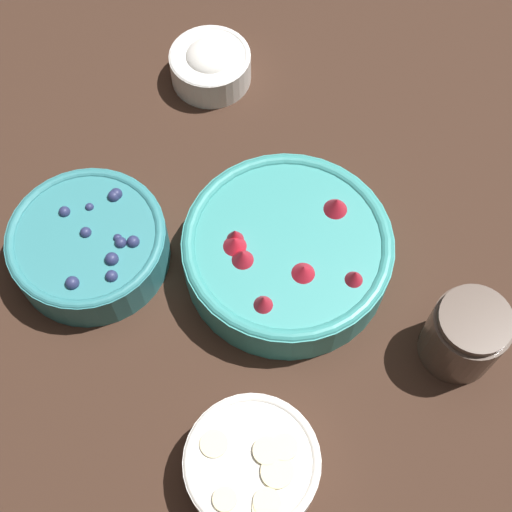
# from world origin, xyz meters

# --- Properties ---
(ground_plane) EXTENTS (4.00, 4.00, 0.00)m
(ground_plane) POSITION_xyz_m (0.00, 0.00, 0.00)
(ground_plane) COLOR #382319
(bowl_strawberries) EXTENTS (0.25, 0.25, 0.08)m
(bowl_strawberries) POSITION_xyz_m (-0.07, -0.03, 0.04)
(bowl_strawberries) COLOR teal
(bowl_strawberries) RESTS_ON ground_plane
(bowl_blueberries) EXTENTS (0.19, 0.19, 0.06)m
(bowl_blueberries) POSITION_xyz_m (0.07, 0.16, 0.03)
(bowl_blueberries) COLOR teal
(bowl_blueberries) RESTS_ON ground_plane
(bowl_bananas) EXTENTS (0.14, 0.14, 0.06)m
(bowl_bananas) POSITION_xyz_m (-0.25, 0.14, 0.03)
(bowl_bananas) COLOR white
(bowl_bananas) RESTS_ON ground_plane
(bowl_cream) EXTENTS (0.11, 0.11, 0.06)m
(bowl_cream) POSITION_xyz_m (0.22, -0.11, 0.03)
(bowl_cream) COLOR white
(bowl_cream) RESTS_ON ground_plane
(jar_chocolate) EXTENTS (0.08, 0.08, 0.09)m
(jar_chocolate) POSITION_xyz_m (-0.27, -0.12, 0.04)
(jar_chocolate) COLOR #4C3D33
(jar_chocolate) RESTS_ON ground_plane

